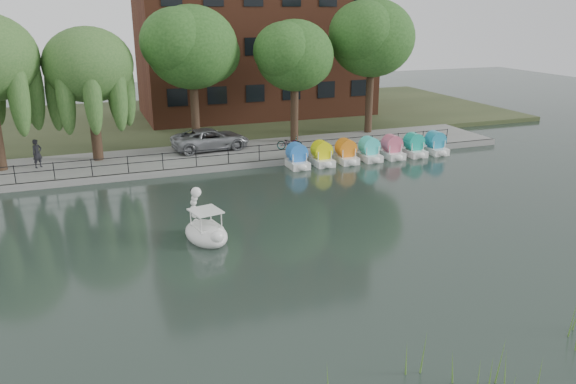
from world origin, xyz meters
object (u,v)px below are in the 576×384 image
minivan (211,138)px  bicycle (290,142)px  pedestrian (37,151)px  swan_boat (205,229)px

minivan → bicycle: bearing=-114.8°
minivan → pedestrian: pedestrian is taller
minivan → bicycle: 5.34m
minivan → bicycle: (5.02, -1.78, -0.33)m
minivan → swan_boat: (-3.53, -14.31, -0.76)m
minivan → swan_boat: 14.76m
bicycle → pedestrian: 15.79m
pedestrian → swan_boat: (7.20, -13.52, -0.91)m
minivan → swan_boat: size_ratio=2.10×
bicycle → swan_boat: 15.18m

